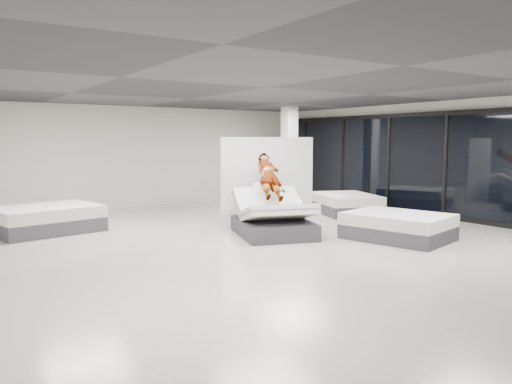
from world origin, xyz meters
TOP-DOWN VIEW (x-y plane):
  - room at (0.00, 0.00)m, footprint 14.00×14.04m
  - hero_bed at (0.60, 0.59)m, footprint 2.06×2.38m
  - person at (0.69, 0.88)m, footprint 0.93×1.38m
  - remote at (0.79, 0.48)m, footprint 0.09×0.15m
  - divider_panel at (1.36, 1.92)m, footprint 2.37×0.77m
  - flat_bed_right_far at (4.33, 2.19)m, footprint 2.13×2.44m
  - flat_bed_right_near at (2.59, -1.25)m, footprint 2.00×2.38m
  - flat_bed_left_far at (-3.58, 3.82)m, footprint 2.49×2.05m
  - column at (4.00, 4.50)m, footprint 0.40×0.40m
  - storefront_glazing at (5.90, 0.00)m, footprint 0.12×13.40m

SIDE VIEW (x-z plane):
  - flat_bed_right_far at x=4.33m, z-range 0.00..0.56m
  - flat_bed_right_near at x=2.59m, z-range 0.00..0.57m
  - flat_bed_left_far at x=-3.58m, z-range 0.00..0.61m
  - hero_bed at x=0.60m, z-range -0.20..0.96m
  - remote at x=0.79m, z-range 0.97..1.05m
  - divider_panel at x=1.36m, z-range 0.00..2.21m
  - person at x=0.69m, z-range 0.46..1.90m
  - storefront_glazing at x=5.90m, z-range -0.01..2.91m
  - room at x=0.00m, z-range 0.00..3.20m
  - column at x=4.00m, z-range 0.00..3.20m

